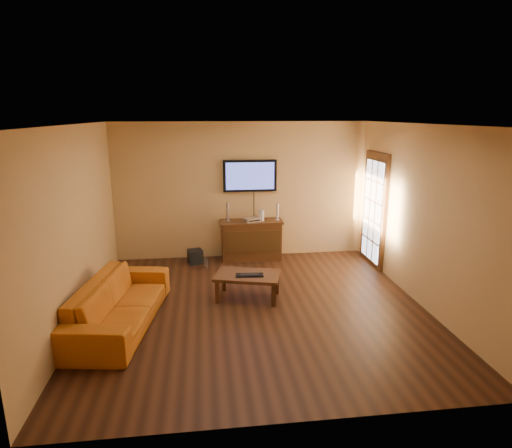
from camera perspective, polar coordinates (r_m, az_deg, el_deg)
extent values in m
plane|color=black|center=(6.57, 0.13, -11.11)|extent=(5.00, 5.00, 0.00)
plane|color=tan|center=(8.55, -1.98, 4.44)|extent=(5.00, 0.00, 5.00)
plane|color=tan|center=(6.32, -22.99, -0.33)|extent=(0.00, 5.00, 5.00)
plane|color=tan|center=(6.88, 21.26, 0.98)|extent=(0.00, 5.00, 5.00)
plane|color=white|center=(5.93, 0.14, 13.14)|extent=(5.00, 5.00, 0.00)
cube|color=#3D200E|center=(8.42, 15.47, 1.69)|extent=(0.06, 1.02, 2.22)
cube|color=white|center=(8.41, 15.24, 1.68)|extent=(0.01, 0.79, 1.89)
cube|color=#3D200E|center=(8.56, -0.64, -2.26)|extent=(1.17, 0.44, 0.75)
cube|color=black|center=(8.33, -0.47, -2.45)|extent=(1.07, 0.02, 0.45)
cube|color=#3D200E|center=(8.45, -0.65, 0.30)|extent=(1.24, 0.47, 0.04)
cube|color=black|center=(8.47, -0.82, 6.44)|extent=(1.06, 0.07, 0.63)
cube|color=#4550B4|center=(8.43, -0.79, 6.41)|extent=(0.95, 0.01, 0.53)
cube|color=#3D200E|center=(6.74, -1.14, -6.89)|extent=(1.12, 0.84, 0.05)
cube|color=#3D200E|center=(6.69, -5.23, -9.02)|extent=(0.06, 0.06, 0.36)
cube|color=#3D200E|center=(6.55, 2.35, -9.51)|extent=(0.06, 0.06, 0.36)
cube|color=#3D200E|center=(7.12, -4.31, -7.52)|extent=(0.06, 0.06, 0.36)
cube|color=#3D200E|center=(6.98, 2.78, -7.93)|extent=(0.06, 0.06, 0.36)
imported|color=#B85F14|center=(6.21, -17.75, -9.06)|extent=(0.97, 2.28, 0.86)
cylinder|color=silver|center=(8.44, -3.77, 0.44)|extent=(0.10, 0.10, 0.02)
cylinder|color=silver|center=(8.39, -3.79, 1.67)|extent=(0.06, 0.06, 0.36)
cylinder|color=silver|center=(8.52, 2.85, 0.59)|extent=(0.09, 0.09, 0.01)
cylinder|color=silver|center=(8.48, 2.86, 1.68)|extent=(0.05, 0.05, 0.32)
cube|color=silver|center=(8.39, -0.58, 0.59)|extent=(0.37, 0.33, 0.07)
cube|color=white|center=(8.45, 0.75, 1.20)|extent=(0.08, 0.16, 0.22)
cube|color=black|center=(8.47, -8.10, -4.31)|extent=(0.32, 0.32, 0.27)
cylinder|color=white|center=(8.18, -6.67, -5.26)|extent=(0.07, 0.07, 0.18)
sphere|color=white|center=(8.15, -6.69, -4.62)|extent=(0.04, 0.04, 0.04)
cube|color=black|center=(6.67, -0.87, -6.83)|extent=(0.44, 0.19, 0.02)
cube|color=black|center=(6.66, -0.87, -6.73)|extent=(0.29, 0.13, 0.01)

